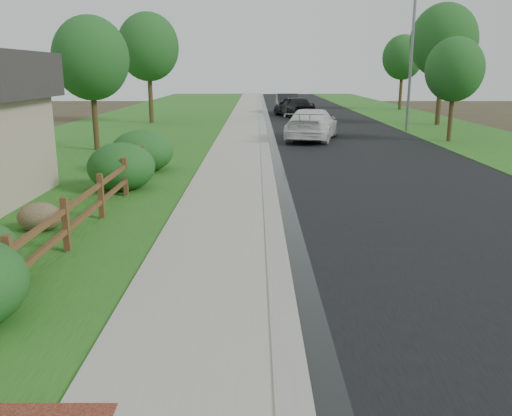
{
  "coord_description": "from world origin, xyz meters",
  "views": [
    {
      "loc": [
        0.01,
        -4.66,
        3.39
      ],
      "look_at": [
        0.01,
        4.88,
        0.98
      ],
      "focal_mm": 38.0,
      "sensor_mm": 36.0,
      "label": 1
    }
  ],
  "objects_px": {
    "white_suv": "(312,124)",
    "streetlight": "(409,51)",
    "ranch_fence": "(85,207)",
    "dark_car_mid": "(294,106)"
  },
  "relations": [
    {
      "from": "white_suv",
      "to": "streetlight",
      "type": "bearing_deg",
      "value": -130.61
    },
    {
      "from": "streetlight",
      "to": "ranch_fence",
      "type": "bearing_deg",
      "value": -120.79
    },
    {
      "from": "ranch_fence",
      "to": "white_suv",
      "type": "distance_m",
      "value": 17.6
    },
    {
      "from": "white_suv",
      "to": "dark_car_mid",
      "type": "bearing_deg",
      "value": -75.81
    },
    {
      "from": "white_suv",
      "to": "streetlight",
      "type": "relative_size",
      "value": 0.68
    },
    {
      "from": "white_suv",
      "to": "dark_car_mid",
      "type": "xyz_separation_m",
      "value": [
        0.04,
        14.45,
        0.0
      ]
    },
    {
      "from": "ranch_fence",
      "to": "streetlight",
      "type": "xyz_separation_m",
      "value": [
        12.15,
        20.39,
        3.87
      ]
    },
    {
      "from": "dark_car_mid",
      "to": "streetlight",
      "type": "height_order",
      "value": "streetlight"
    },
    {
      "from": "dark_car_mid",
      "to": "streetlight",
      "type": "xyz_separation_m",
      "value": [
        5.68,
        -10.44,
        3.68
      ]
    },
    {
      "from": "ranch_fence",
      "to": "white_suv",
      "type": "relative_size",
      "value": 3.15
    }
  ]
}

